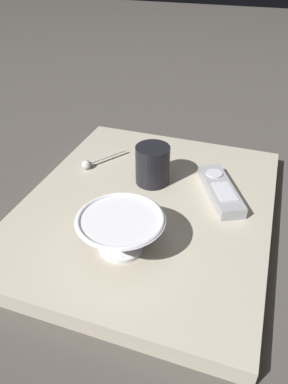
# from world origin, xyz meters

# --- Properties ---
(ground_plane) EXTENTS (6.00, 6.00, 0.00)m
(ground_plane) POSITION_xyz_m (0.00, 0.00, 0.00)
(ground_plane) COLOR #47423D
(table) EXTENTS (0.53, 0.64, 0.04)m
(table) POSITION_xyz_m (0.00, 0.00, 0.02)
(table) COLOR #B7AD99
(table) RESTS_ON ground
(cereal_bowl) EXTENTS (0.16, 0.16, 0.07)m
(cereal_bowl) POSITION_xyz_m (0.00, 0.15, 0.08)
(cereal_bowl) COLOR silver
(cereal_bowl) RESTS_ON table
(coffee_mug) EXTENTS (0.08, 0.08, 0.09)m
(coffee_mug) POSITION_xyz_m (0.01, -0.08, 0.08)
(coffee_mug) COLOR black
(coffee_mug) RESTS_ON table
(teaspoon) EXTENTS (0.08, 0.11, 0.02)m
(teaspoon) POSITION_xyz_m (0.18, -0.10, 0.05)
(teaspoon) COLOR silver
(teaspoon) RESTS_ON table
(tv_remote_near) EXTENTS (0.13, 0.19, 0.03)m
(tv_remote_near) POSITION_xyz_m (-0.15, -0.08, 0.05)
(tv_remote_near) COLOR #9E9EA3
(tv_remote_near) RESTS_ON table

